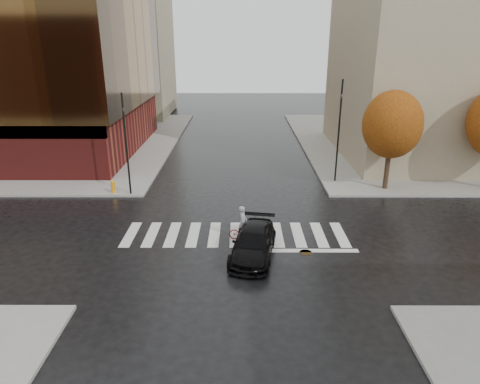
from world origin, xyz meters
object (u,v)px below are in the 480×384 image
object	(u,v)px
traffic_light_ne	(339,125)
fire_hydrant	(113,186)
sedan	(253,243)
cyclist	(244,228)
traffic_light_nw	(126,139)

from	to	relation	value
traffic_light_ne	fire_hydrant	bearing A→B (deg)	5.79
sedan	traffic_light_ne	world-z (taller)	traffic_light_ne
sedan	cyclist	world-z (taller)	cyclist
traffic_light_ne	sedan	bearing A→B (deg)	56.93
sedan	cyclist	bearing A→B (deg)	113.95
sedan	fire_hydrant	xyz separation A→B (m)	(-8.94, 8.30, -0.05)
cyclist	traffic_light_ne	xyz separation A→B (m)	(6.52, 9.10, 3.48)
traffic_light_ne	traffic_light_nw	bearing A→B (deg)	7.37
traffic_light_ne	cyclist	bearing A→B (deg)	50.75
traffic_light_ne	fire_hydrant	size ratio (longest dim) A/B	8.37
sedan	traffic_light_nw	size ratio (longest dim) A/B	0.71
sedan	fire_hydrant	world-z (taller)	sedan
fire_hydrant	traffic_light_ne	bearing A→B (deg)	9.44
traffic_light_nw	traffic_light_ne	xyz separation A→B (m)	(13.86, 2.70, 0.37)
traffic_light_nw	fire_hydrant	bearing A→B (deg)	-116.53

